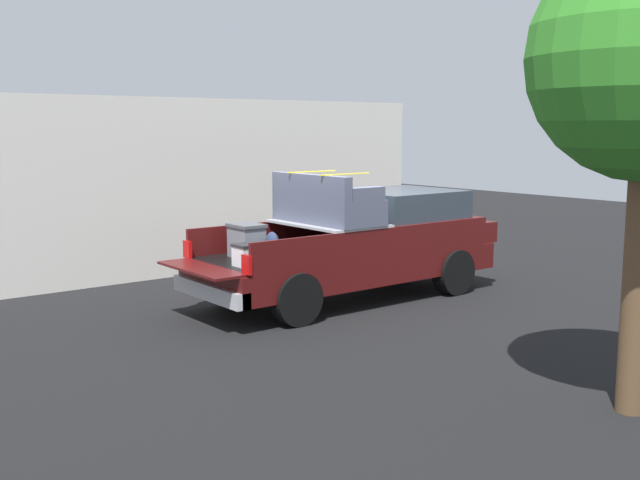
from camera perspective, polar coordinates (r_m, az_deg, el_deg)
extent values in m
plane|color=black|center=(13.33, 2.04, -4.45)|extent=(40.00, 40.00, 0.00)
cube|color=#470F0F|center=(13.21, 2.05, -1.83)|extent=(5.50, 1.92, 0.46)
cube|color=black|center=(12.44, -2.18, -1.30)|extent=(2.80, 1.80, 0.04)
cube|color=#470F0F|center=(13.16, -4.56, 0.23)|extent=(2.80, 0.06, 0.50)
cube|color=#470F0F|center=(11.67, 0.50, -0.80)|extent=(2.80, 0.06, 0.50)
cube|color=#470F0F|center=(13.24, 2.62, 0.30)|extent=(0.06, 1.80, 0.50)
cube|color=#470F0F|center=(11.55, -8.92, -2.15)|extent=(0.55, 1.80, 0.04)
cube|color=#B2B2B7|center=(12.83, 0.62, 1.26)|extent=(1.25, 1.92, 0.04)
cube|color=#470F0F|center=(14.03, 6.28, 0.72)|extent=(2.30, 1.92, 0.50)
cube|color=#2D3842|center=(13.90, 6.02, 2.72)|extent=(1.94, 1.76, 0.50)
cube|color=#470F0F|center=(15.01, 9.97, 0.92)|extent=(0.40, 1.82, 0.38)
cube|color=#B2B2B7|center=(11.70, -8.22, -3.81)|extent=(0.24, 1.92, 0.24)
cube|color=red|center=(12.40, -9.90, -0.70)|extent=(0.06, 0.20, 0.28)
cube|color=red|center=(10.90, -5.51, -1.86)|extent=(0.06, 0.20, 0.28)
cylinder|color=black|center=(15.04, 4.99, -1.40)|extent=(0.82, 0.30, 0.82)
cylinder|color=black|center=(13.83, 9.97, -2.37)|extent=(0.82, 0.30, 0.82)
cylinder|color=black|center=(12.94, -6.43, -3.04)|extent=(0.82, 0.30, 0.82)
cylinder|color=black|center=(11.51, -1.81, -4.43)|extent=(0.82, 0.30, 0.82)
cube|color=slate|center=(12.33, -5.52, -0.16)|extent=(0.40, 0.55, 0.50)
cube|color=#505359|center=(12.29, -5.54, 1.10)|extent=(0.44, 0.59, 0.05)
ellipsoid|color=#283351|center=(12.04, -3.60, -0.45)|extent=(0.20, 0.30, 0.45)
ellipsoid|color=#283351|center=(11.99, -4.03, -0.82)|extent=(0.09, 0.21, 0.20)
cube|color=white|center=(11.53, -5.66, -1.25)|extent=(0.26, 0.34, 0.30)
cube|color=#262628|center=(11.50, -5.67, -0.41)|extent=(0.28, 0.36, 0.04)
cube|color=#4C5166|center=(12.80, 0.62, 2.29)|extent=(0.92, 1.97, 0.42)
cube|color=#4C5166|center=(12.53, -0.74, 4.03)|extent=(0.16, 1.97, 0.40)
cube|color=#4C5166|center=(13.50, -1.56, 3.97)|extent=(0.68, 0.20, 0.22)
cube|color=#4C5166|center=(12.13, 3.42, 3.45)|extent=(0.68, 0.20, 0.22)
cube|color=yellow|center=(13.10, -0.59, 5.15)|extent=(1.02, 0.03, 0.02)
cube|color=yellow|center=(12.41, 1.90, 4.96)|extent=(1.02, 0.03, 0.02)
cube|color=silver|center=(15.95, -8.19, 4.07)|extent=(10.62, 0.36, 3.56)
cylinder|color=brown|center=(8.50, 22.74, -2.51)|extent=(0.31, 0.31, 2.91)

